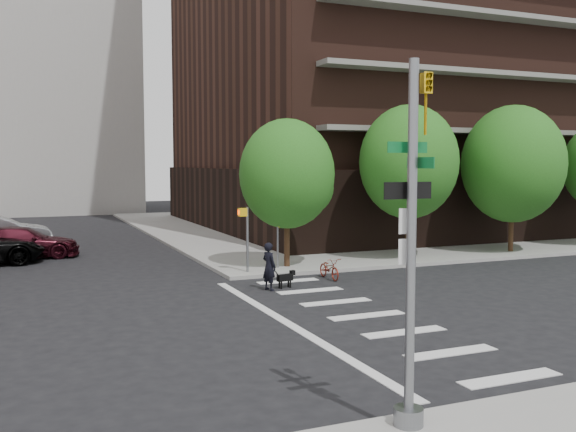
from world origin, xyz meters
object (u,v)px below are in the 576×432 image
object	(u,v)px
scooter	(329,268)
dog_walker	(269,266)
traffic_signal	(412,273)
parked_car_maroon	(22,243)

from	to	relation	value
scooter	dog_walker	distance (m)	3.21
traffic_signal	dog_walker	world-z (taller)	traffic_signal
traffic_signal	scooter	bearing A→B (deg)	68.90
traffic_signal	parked_car_maroon	size ratio (longest dim) A/B	1.16
parked_car_maroon	dog_walker	xyz separation A→B (m)	(8.01, -11.66, 0.10)
parked_car_maroon	dog_walker	world-z (taller)	dog_walker
traffic_signal	scooter	distance (m)	14.48
dog_walker	parked_car_maroon	bearing A→B (deg)	15.11
parked_car_maroon	scooter	world-z (taller)	parked_car_maroon
scooter	dog_walker	bearing A→B (deg)	-158.01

